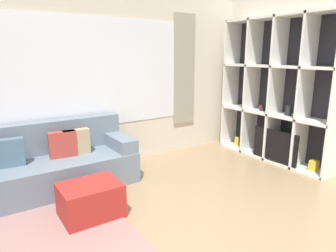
% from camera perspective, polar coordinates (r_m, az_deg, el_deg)
% --- Properties ---
extents(wall_back, '(6.94, 0.11, 2.70)m').
position_cam_1_polar(wall_back, '(4.59, -15.23, 8.50)').
color(wall_back, beige).
rests_on(wall_back, ground_plane).
extents(wall_right, '(0.07, 4.08, 2.70)m').
position_cam_1_polar(wall_right, '(5.25, 23.11, 8.41)').
color(wall_right, beige).
rests_on(wall_right, ground_plane).
extents(area_rug, '(2.13, 2.09, 0.01)m').
position_cam_1_polar(area_rug, '(3.34, -27.78, -19.03)').
color(area_rug, gray).
rests_on(area_rug, ground_plane).
extents(shelving_unit, '(0.41, 2.03, 2.30)m').
position_cam_1_polar(shelving_unit, '(5.19, 20.17, 5.89)').
color(shelving_unit, '#232328').
rests_on(shelving_unit, ground_plane).
extents(couch_main, '(2.03, 0.83, 0.85)m').
position_cam_1_polar(couch_main, '(4.20, -20.83, -6.96)').
color(couch_main, slate).
rests_on(couch_main, ground_plane).
extents(ottoman, '(0.62, 0.49, 0.37)m').
position_cam_1_polar(ottoman, '(3.43, -14.53, -13.52)').
color(ottoman, '#A82823').
rests_on(ottoman, ground_plane).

